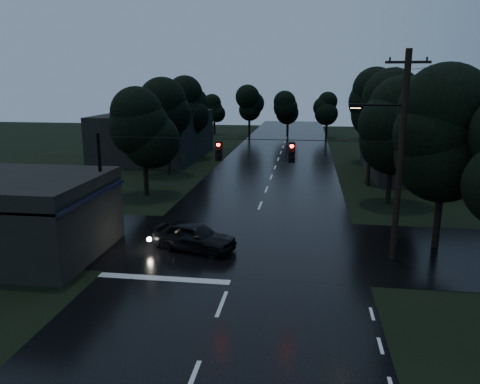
# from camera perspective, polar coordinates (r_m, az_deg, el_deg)

# --- Properties ---
(ground) EXTENTS (160.00, 160.00, 0.00)m
(ground) POSITION_cam_1_polar(r_m,az_deg,el_deg) (14.79, -6.00, -22.21)
(ground) COLOR black
(ground) RESTS_ON ground
(main_road) EXTENTS (12.00, 120.00, 0.02)m
(main_road) POSITION_cam_1_polar(r_m,az_deg,el_deg) (42.61, 3.83, 1.79)
(main_road) COLOR black
(main_road) RESTS_ON ground
(cross_street) EXTENTS (60.00, 9.00, 0.02)m
(cross_street) POSITION_cam_1_polar(r_m,az_deg,el_deg) (25.33, 0.63, -6.40)
(cross_street) COLOR black
(cross_street) RESTS_ON ground
(building_far_right) EXTENTS (10.00, 14.00, 4.40)m
(building_far_right) POSITION_cam_1_polar(r_m,az_deg,el_deg) (47.33, 21.48, 4.76)
(building_far_right) COLOR black
(building_far_right) RESTS_ON ground
(building_far_left) EXTENTS (10.00, 16.00, 5.00)m
(building_far_left) POSITION_cam_1_polar(r_m,az_deg,el_deg) (54.73, -10.16, 6.86)
(building_far_left) COLOR black
(building_far_left) RESTS_ON ground
(utility_pole_main) EXTENTS (3.50, 0.30, 10.00)m
(utility_pole_main) POSITION_cam_1_polar(r_m,az_deg,el_deg) (23.26, 18.79, 4.47)
(utility_pole_main) COLOR black
(utility_pole_main) RESTS_ON ground
(utility_pole_far) EXTENTS (2.00, 0.30, 7.50)m
(utility_pole_far) POSITION_cam_1_polar(r_m,az_deg,el_deg) (40.23, 15.63, 6.23)
(utility_pole_far) COLOR black
(utility_pole_far) RESTS_ON ground
(anchor_pole_left) EXTENTS (0.18, 0.18, 6.00)m
(anchor_pole_left) POSITION_cam_1_polar(r_m,az_deg,el_deg) (25.61, -16.53, 0.25)
(anchor_pole_left) COLOR black
(anchor_pole_left) RESTS_ON ground
(span_signals) EXTENTS (15.00, 0.37, 1.12)m
(span_signals) POSITION_cam_1_polar(r_m,az_deg,el_deg) (23.00, 1.71, 5.05)
(span_signals) COLOR black
(span_signals) RESTS_ON ground
(tree_corner_near) EXTENTS (4.48, 4.48, 9.44)m
(tree_corner_near) POSITION_cam_1_polar(r_m,az_deg,el_deg) (25.69, 23.84, 6.49)
(tree_corner_near) COLOR black
(tree_corner_near) RESTS_ON ground
(tree_left_a) EXTENTS (3.92, 3.92, 8.26)m
(tree_left_a) POSITION_cam_1_polar(r_m,az_deg,el_deg) (35.89, -11.69, 7.82)
(tree_left_a) COLOR black
(tree_left_a) RESTS_ON ground
(tree_left_b) EXTENTS (4.20, 4.20, 8.85)m
(tree_left_b) POSITION_cam_1_polar(r_m,az_deg,el_deg) (43.62, -8.90, 9.39)
(tree_left_b) COLOR black
(tree_left_b) RESTS_ON ground
(tree_left_c) EXTENTS (4.48, 4.48, 9.44)m
(tree_left_c) POSITION_cam_1_polar(r_m,az_deg,el_deg) (53.37, -6.38, 10.59)
(tree_left_c) COLOR black
(tree_left_c) RESTS_ON ground
(tree_right_a) EXTENTS (4.20, 4.20, 8.85)m
(tree_right_a) POSITION_cam_1_polar(r_m,az_deg,el_deg) (34.26, 18.22, 7.80)
(tree_right_a) COLOR black
(tree_right_a) RESTS_ON ground
(tree_right_b) EXTENTS (4.48, 4.48, 9.44)m
(tree_right_b) POSITION_cam_1_polar(r_m,az_deg,el_deg) (42.20, 17.25, 9.33)
(tree_right_b) COLOR black
(tree_right_b) RESTS_ON ground
(tree_right_c) EXTENTS (4.76, 4.76, 10.03)m
(tree_right_c) POSITION_cam_1_polar(r_m,az_deg,el_deg) (52.15, 16.27, 10.49)
(tree_right_c) COLOR black
(tree_right_c) RESTS_ON ground
(car) EXTENTS (4.73, 2.83, 1.51)m
(car) POSITION_cam_1_polar(r_m,az_deg,el_deg) (24.40, -5.61, -5.37)
(car) COLOR black
(car) RESTS_ON ground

